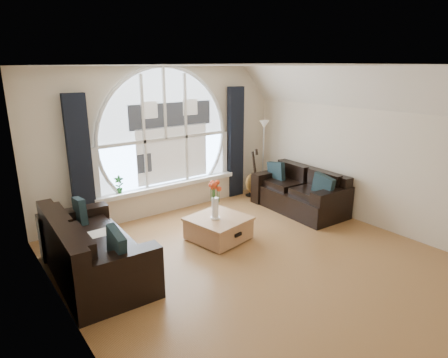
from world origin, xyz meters
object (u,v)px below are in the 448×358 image
at_px(sofa_left, 95,248).
at_px(vase_flowers, 215,195).
at_px(floor_lamp, 263,158).
at_px(sofa_right, 299,190).
at_px(coffee_chest, 218,227).
at_px(guitar, 252,173).
at_px(potted_plant, 119,185).

height_order(sofa_left, vase_flowers, vase_flowers).
bearing_deg(vase_flowers, floor_lamp, 30.76).
relative_size(sofa_right, coffee_chest, 2.11).
distance_m(sofa_right, guitar, 1.16).
bearing_deg(sofa_right, vase_flowers, -173.68).
relative_size(sofa_right, floor_lamp, 1.11).
xyz_separation_m(coffee_chest, vase_flowers, (-0.07, -0.01, 0.56)).
bearing_deg(sofa_right, floor_lamp, 86.08).
relative_size(sofa_left, guitar, 1.85).
bearing_deg(sofa_left, guitar, 19.90).
bearing_deg(coffee_chest, floor_lamp, 20.73).
height_order(sofa_left, coffee_chest, sofa_left).
bearing_deg(sofa_left, potted_plant, 59.67).
relative_size(sofa_left, potted_plant, 6.20).
xyz_separation_m(sofa_right, guitar, (-0.21, 1.14, 0.13)).
relative_size(guitar, potted_plant, 3.35).
bearing_deg(guitar, sofa_left, -164.65).
xyz_separation_m(floor_lamp, guitar, (-0.34, -0.05, -0.27)).
distance_m(vase_flowers, guitar, 2.28).
distance_m(coffee_chest, potted_plant, 1.94).
bearing_deg(vase_flowers, sofa_left, 177.71).
bearing_deg(guitar, coffee_chest, -147.36).
relative_size(vase_flowers, floor_lamp, 0.44).
xyz_separation_m(vase_flowers, potted_plant, (-0.91, 1.61, -0.06)).
height_order(vase_flowers, potted_plant, vase_flowers).
bearing_deg(floor_lamp, sofa_right, -96.60).
bearing_deg(floor_lamp, coffee_chest, -148.62).
height_order(guitar, potted_plant, guitar).
bearing_deg(sofa_right, guitar, 102.94).
xyz_separation_m(vase_flowers, guitar, (1.88, 1.27, -0.23)).
height_order(sofa_right, guitar, guitar).
xyz_separation_m(coffee_chest, potted_plant, (-0.98, 1.61, 0.50)).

